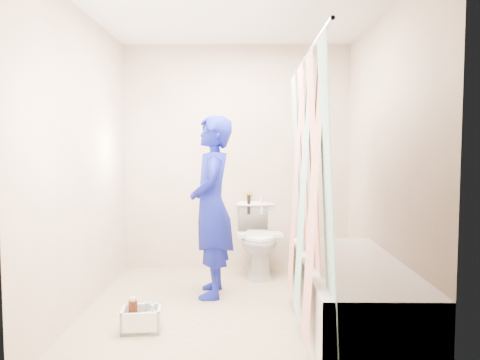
{
  "coord_description": "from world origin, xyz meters",
  "views": [
    {
      "loc": [
        0.09,
        -3.72,
        1.32
      ],
      "look_at": [
        0.04,
        0.45,
        1.02
      ],
      "focal_mm": 35.0,
      "sensor_mm": 36.0,
      "label": 1
    }
  ],
  "objects_px": {
    "toilet": "(258,239)",
    "cleaning_caddy": "(143,320)",
    "plumber": "(212,206)",
    "bathtub": "(351,294)"
  },
  "relations": [
    {
      "from": "toilet",
      "to": "cleaning_caddy",
      "type": "relative_size",
      "value": 2.5
    },
    {
      "from": "plumber",
      "to": "cleaning_caddy",
      "type": "xyz_separation_m",
      "value": [
        -0.44,
        -0.82,
        -0.72
      ]
    },
    {
      "from": "bathtub",
      "to": "toilet",
      "type": "xyz_separation_m",
      "value": [
        -0.62,
        1.5,
        0.1
      ]
    },
    {
      "from": "toilet",
      "to": "plumber",
      "type": "distance_m",
      "value": 0.93
    },
    {
      "from": "bathtub",
      "to": "cleaning_caddy",
      "type": "xyz_separation_m",
      "value": [
        -1.5,
        -0.02,
        -0.19
      ]
    },
    {
      "from": "bathtub",
      "to": "plumber",
      "type": "distance_m",
      "value": 1.42
    },
    {
      "from": "bathtub",
      "to": "plumber",
      "type": "relative_size",
      "value": 1.1
    },
    {
      "from": "bathtub",
      "to": "toilet",
      "type": "height_order",
      "value": "toilet"
    },
    {
      "from": "toilet",
      "to": "plumber",
      "type": "xyz_separation_m",
      "value": [
        -0.43,
        -0.71,
        0.43
      ]
    },
    {
      "from": "toilet",
      "to": "bathtub",
      "type": "bearing_deg",
      "value": -73.15
    }
  ]
}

